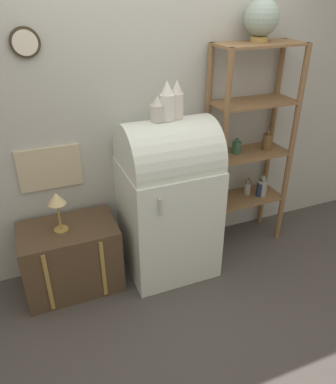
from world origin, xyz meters
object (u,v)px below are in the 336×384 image
at_px(vase_left, 158,109).
at_px(desk_lamp, 57,202).
at_px(suitcase_trunk, 71,257).
at_px(vase_center, 167,102).
at_px(refrigerator, 168,197).
at_px(vase_right, 177,100).
at_px(globe, 262,18).

height_order(vase_left, desk_lamp, vase_left).
height_order(suitcase_trunk, vase_center, vase_center).
bearing_deg(refrigerator, vase_right, 10.73).
distance_m(refrigerator, desk_lamp, 0.89).
distance_m(vase_left, desk_lamp, 1.02).
xyz_separation_m(vase_center, vase_right, (0.08, 0.01, -0.00)).
bearing_deg(vase_center, desk_lamp, 178.56).
height_order(globe, vase_right, globe).
relative_size(refrigerator, vase_center, 4.70).
bearing_deg(suitcase_trunk, vase_center, -2.87).
height_order(vase_center, desk_lamp, vase_center).
bearing_deg(vase_center, refrigerator, -34.97).
distance_m(globe, vase_center, 1.02).
height_order(vase_right, desk_lamp, vase_right).
bearing_deg(vase_left, globe, 10.01).
relative_size(suitcase_trunk, vase_right, 2.64).
distance_m(refrigerator, vase_center, 0.80).
distance_m(suitcase_trunk, vase_center, 1.48).
bearing_deg(desk_lamp, refrigerator, -1.73).
bearing_deg(vase_right, desk_lamp, 179.27).
relative_size(refrigerator, globe, 4.38).
relative_size(globe, vase_left, 1.67).
height_order(refrigerator, vase_left, vase_left).
relative_size(vase_left, vase_right, 0.65).
distance_m(globe, vase_right, 0.95).
relative_size(refrigerator, suitcase_trunk, 1.80).
bearing_deg(refrigerator, desk_lamp, 178.27).
bearing_deg(vase_left, vase_center, 2.04).
bearing_deg(refrigerator, vase_left, 178.73).
bearing_deg(vase_left, desk_lamp, 178.23).
xyz_separation_m(refrigerator, vase_right, (0.08, 0.01, 0.80)).
xyz_separation_m(suitcase_trunk, globe, (1.69, 0.12, 1.74)).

